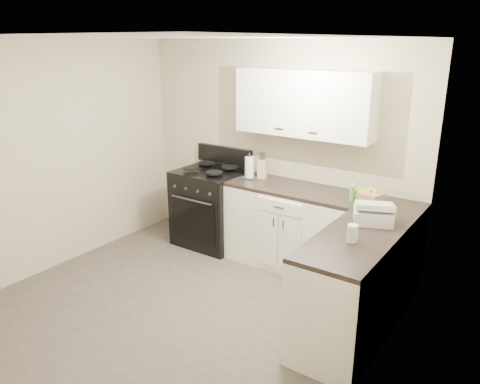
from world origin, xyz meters
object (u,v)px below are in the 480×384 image
Objects in this scene: stove at (211,209)px; paper_towel at (249,168)px; wicker_basket at (368,196)px; knife_block at (262,169)px; countertop_grill at (373,216)px.

stove is 3.90× the size of paper_towel.
wicker_basket is (1.43, -0.02, -0.08)m from paper_towel.
knife_block is 1.31m from wicker_basket.
knife_block is at bearing 134.59° from countertop_grill.
paper_towel is 0.77× the size of countertop_grill.
wicker_basket is at bearing -19.90° from knife_block.
paper_towel reaches higher than knife_block.
paper_towel reaches higher than wicker_basket.
stove is at bearing 144.05° from countertop_grill.
knife_block is at bearing 175.73° from wicker_basket.
paper_towel is 1.44m from wicker_basket.
stove is at bearing -174.61° from paper_towel.
stove is 3.32× the size of wicker_basket.
paper_towel is 1.76m from countertop_grill.
countertop_grill is (2.22, -0.49, 0.54)m from stove.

